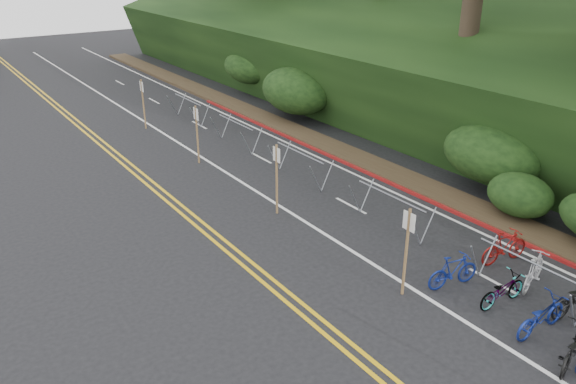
# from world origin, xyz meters

# --- Properties ---
(road_markings) EXTENTS (7.47, 80.00, 0.01)m
(road_markings) POSITION_xyz_m (0.63, 10.10, 0.00)
(road_markings) COLOR gold
(road_markings) RESTS_ON ground
(red_curb) EXTENTS (0.25, 28.00, 0.10)m
(red_curb) POSITION_xyz_m (5.70, 12.00, 0.05)
(red_curb) COLOR maroon
(red_curb) RESTS_ON ground
(embankment) EXTENTS (14.30, 48.14, 9.11)m
(embankment) POSITION_xyz_m (12.96, 19.04, 2.57)
(embankment) COLOR black
(embankment) RESTS_ON ground
(bike_racks_rest) EXTENTS (1.14, 23.00, 1.17)m
(bike_racks_rest) POSITION_xyz_m (3.00, 13.00, 0.85)
(bike_racks_rest) COLOR gray
(bike_racks_rest) RESTS_ON ground
(signposts_rest) EXTENTS (0.08, 18.40, 2.50)m
(signposts_rest) POSITION_xyz_m (0.60, 14.00, 1.43)
(signposts_rest) COLOR brown
(signposts_rest) RESTS_ON ground
(bike_front) EXTENTS (1.05, 1.80, 0.89)m
(bike_front) POSITION_xyz_m (1.66, 0.94, 0.45)
(bike_front) COLOR black
(bike_front) RESTS_ON ground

